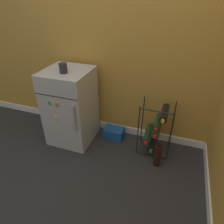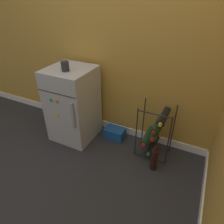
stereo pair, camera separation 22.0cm
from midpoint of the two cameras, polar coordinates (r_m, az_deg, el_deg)
ground_plane at (r=2.19m, az=-5.16°, el=-15.14°), size 14.00×14.00×0.00m
wall_back at (r=2.15m, az=0.87°, el=22.22°), size 7.03×0.07×2.50m
mini_fridge at (r=2.36m, az=-14.29°, el=1.39°), size 0.49×0.52×0.88m
wine_rack at (r=2.20m, az=9.60°, el=-4.86°), size 0.35×0.32×0.60m
soda_box at (r=2.49m, az=-2.00°, el=-6.07°), size 0.24×0.16×0.13m
fridge_top_cup at (r=2.10m, az=-16.78°, el=11.84°), size 0.08×0.08×0.10m
loose_bottle_floor at (r=2.14m, az=10.00°, el=-12.26°), size 0.07×0.07×0.29m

